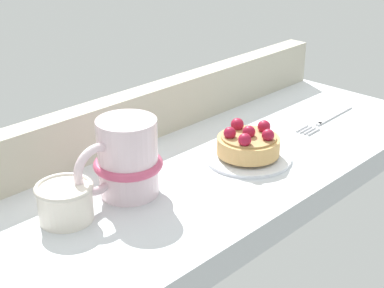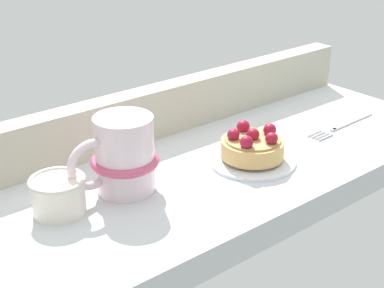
% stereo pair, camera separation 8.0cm
% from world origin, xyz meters
% --- Properties ---
extents(ground_plane, '(0.83, 0.32, 0.04)m').
position_xyz_m(ground_plane, '(0.00, 0.00, -0.02)').
color(ground_plane, silver).
extents(window_rail_back, '(0.81, 0.04, 0.08)m').
position_xyz_m(window_rail_back, '(0.00, 0.14, 0.04)').
color(window_rail_back, '#B2AD99').
rests_on(window_rail_back, ground_plane).
extents(dessert_plate, '(0.13, 0.13, 0.01)m').
position_xyz_m(dessert_plate, '(0.04, -0.03, 0.00)').
color(dessert_plate, silver).
rests_on(dessert_plate, ground_plane).
extents(raspberry_tart, '(0.09, 0.09, 0.04)m').
position_xyz_m(raspberry_tart, '(0.04, -0.03, 0.03)').
color(raspberry_tart, tan).
rests_on(raspberry_tart, dessert_plate).
extents(coffee_mug, '(0.13, 0.09, 0.10)m').
position_xyz_m(coffee_mug, '(-0.15, 0.02, 0.05)').
color(coffee_mug, silver).
rests_on(coffee_mug, ground_plane).
extents(dessert_fork, '(0.16, 0.03, 0.01)m').
position_xyz_m(dessert_fork, '(0.25, -0.03, 0.00)').
color(dessert_fork, '#B7B7BC').
rests_on(dessert_fork, ground_plane).
extents(sugar_bowl, '(0.07, 0.07, 0.05)m').
position_xyz_m(sugar_bowl, '(-0.24, 0.02, 0.02)').
color(sugar_bowl, silver).
rests_on(sugar_bowl, ground_plane).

